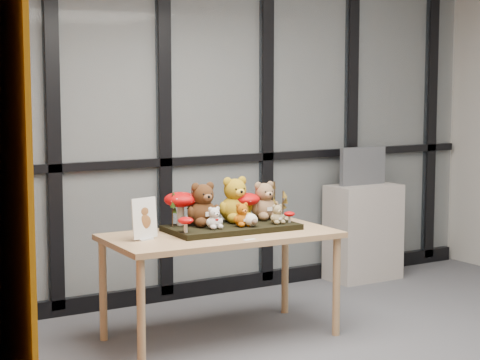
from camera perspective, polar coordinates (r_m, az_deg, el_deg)
room_shell at (r=4.66m, az=13.82°, el=6.67°), size 5.00×5.00×5.00m
glass_partition at (r=6.64m, az=-1.53°, el=4.53°), size 4.90×0.06×2.78m
display_table at (r=5.56m, az=-1.28°, el=-4.18°), size 1.49×0.79×0.69m
diorama_tray at (r=5.64m, az=-0.55°, el=-3.14°), size 0.86×0.46×0.04m
bear_pooh_yellow at (r=5.74m, az=-0.34°, el=-1.12°), size 0.26×0.24×0.33m
bear_brown_medium at (r=5.59m, az=-2.46°, el=-1.43°), size 0.24×0.22×0.31m
bear_tan_back at (r=5.84m, az=1.59°, el=-1.22°), size 0.22×0.20×0.28m
bear_small_yellow at (r=5.56m, az=0.13°, el=-2.20°), size 0.13×0.12×0.17m
bear_white_bow at (r=5.48m, az=-1.71°, el=-2.42°), size 0.12×0.11×0.15m
bear_beige_small at (r=5.67m, az=2.45°, el=-2.18°), size 0.11×0.10×0.14m
plush_cream_hedgehog at (r=5.56m, az=0.68°, el=-2.59°), size 0.07×0.07×0.09m
mushroom_back_left at (r=5.62m, az=-3.92°, el=-1.77°), size 0.21×0.21×0.24m
mushroom_back_right at (r=5.77m, az=0.39°, el=-1.68°), size 0.19×0.19×0.21m
mushroom_front_left at (r=5.35m, az=-3.58°, el=-2.90°), size 0.10×0.10×0.11m
mushroom_front_right at (r=5.73m, az=3.26°, el=-2.40°), size 0.07×0.07×0.08m
sprig_green_far_left at (r=5.55m, az=-4.45°, el=-1.96°), size 0.05×0.05×0.22m
sprig_green_mid_left at (r=5.66m, az=-3.18°, el=-1.72°), size 0.05×0.05×0.24m
sprig_dry_far_right at (r=5.88m, az=2.29°, el=-1.31°), size 0.05×0.05×0.25m
sprig_dry_mid_right at (r=5.79m, az=2.84°, el=-1.70°), size 0.05×0.05×0.20m
sprig_green_centre at (r=5.72m, az=-2.12°, el=-1.79°), size 0.05×0.05×0.20m
sign_holder at (r=5.32m, az=-6.28°, el=-2.69°), size 0.18×0.08×0.26m
label_card at (r=5.31m, az=0.63°, el=-3.93°), size 0.08×0.03×0.00m
cabinet at (r=7.30m, az=8.09°, el=-3.41°), size 0.59×0.35×0.79m
monitor at (r=7.24m, az=8.07°, el=0.92°), size 0.44×0.05×0.31m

